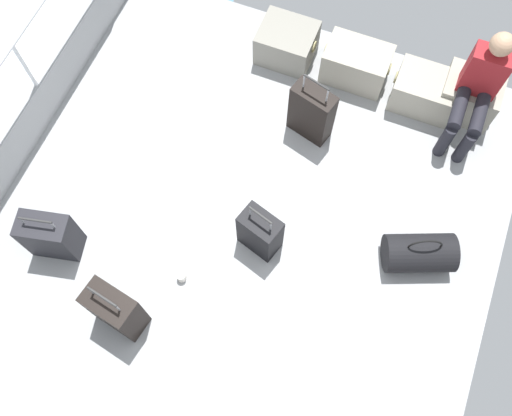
# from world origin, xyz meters

# --- Properties ---
(ground_plane) EXTENTS (4.40, 5.20, 0.06)m
(ground_plane) POSITION_xyz_m (0.00, 0.00, -0.03)
(ground_plane) COLOR #939699
(gunwale_port) EXTENTS (0.06, 5.20, 0.45)m
(gunwale_port) POSITION_xyz_m (-2.17, 0.00, 0.23)
(gunwale_port) COLOR #939699
(gunwale_port) RESTS_ON ground_plane
(cargo_crate_0) EXTENTS (0.58, 0.47, 0.36)m
(cargo_crate_0) POSITION_xyz_m (-0.30, 2.16, 0.18)
(cargo_crate_0) COLOR gray
(cargo_crate_0) RESTS_ON ground_plane
(cargo_crate_1) EXTENTS (0.65, 0.40, 0.39)m
(cargo_crate_1) POSITION_xyz_m (0.42, 2.16, 0.20)
(cargo_crate_1) COLOR #9E9989
(cargo_crate_1) RESTS_ON ground_plane
(cargo_crate_2) EXTENTS (0.63, 0.43, 0.36)m
(cargo_crate_2) POSITION_xyz_m (1.12, 2.11, 0.18)
(cargo_crate_2) COLOR #9E9989
(cargo_crate_2) RESTS_ON ground_plane
(cargo_crate_3) EXTENTS (0.56, 0.43, 0.41)m
(cargo_crate_3) POSITION_xyz_m (1.51, 2.19, 0.21)
(cargo_crate_3) COLOR #9E9989
(cargo_crate_3) RESTS_ON ground_plane
(passenger_seated) EXTENTS (0.34, 0.66, 1.11)m
(passenger_seated) POSITION_xyz_m (1.51, 2.01, 0.59)
(passenger_seated) COLOR maroon
(passenger_seated) RESTS_ON ground_plane
(suitcase_1) EXTENTS (0.39, 0.31, 0.65)m
(suitcase_1) POSITION_xyz_m (0.19, 0.19, 0.25)
(suitcase_1) COLOR black
(suitcase_1) RESTS_ON ground_plane
(suitcase_2) EXTENTS (0.46, 0.33, 0.63)m
(suitcase_2) POSITION_xyz_m (-1.43, -0.49, 0.26)
(suitcase_2) COLOR black
(suitcase_2) RESTS_ON ground_plane
(suitcase_3) EXTENTS (0.44, 0.31, 0.75)m
(suitcase_3) POSITION_xyz_m (-0.63, -0.85, 0.30)
(suitcase_3) COLOR black
(suitcase_3) RESTS_ON ground_plane
(suitcase_4) EXTENTS (0.43, 0.29, 0.79)m
(suitcase_4) POSITION_xyz_m (0.21, 1.42, 0.31)
(suitcase_4) COLOR black
(suitcase_4) RESTS_ON ground_plane
(duffel_bag) EXTENTS (0.67, 0.53, 0.48)m
(duffel_bag) POSITION_xyz_m (1.50, 0.54, 0.17)
(duffel_bag) COLOR black
(duffel_bag) RESTS_ON ground_plane
(paper_cup) EXTENTS (0.08, 0.08, 0.10)m
(paper_cup) POSITION_xyz_m (-0.31, -0.36, 0.05)
(paper_cup) COLOR white
(paper_cup) RESTS_ON ground_plane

